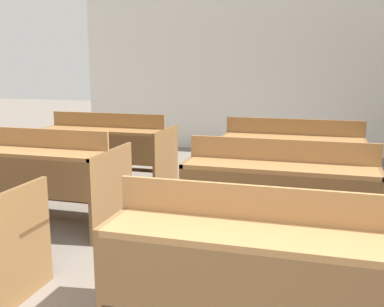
% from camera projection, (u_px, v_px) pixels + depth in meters
% --- Properties ---
extents(wall_back, '(6.93, 0.06, 2.78)m').
position_uv_depth(wall_back, '(295.00, 63.00, 6.82)').
color(wall_back, silver).
rests_on(wall_back, ground_plane).
extents(bench_front_center, '(1.34, 0.76, 0.84)m').
position_uv_depth(bench_front_center, '(262.00, 266.00, 2.05)').
color(bench_front_center, brown).
rests_on(bench_front_center, ground_plane).
extents(bench_second_left, '(1.34, 0.76, 0.84)m').
position_uv_depth(bench_second_left, '(39.00, 173.00, 3.82)').
color(bench_second_left, brown).
rests_on(bench_second_left, ground_plane).
extents(bench_second_center, '(1.34, 0.76, 0.84)m').
position_uv_depth(bench_second_center, '(280.00, 191.00, 3.28)').
color(bench_second_center, brown).
rests_on(bench_second_center, ground_plane).
extents(bench_third_left, '(1.34, 0.76, 0.84)m').
position_uv_depth(bench_third_left, '(109.00, 147.00, 5.03)').
color(bench_third_left, brown).
rests_on(bench_third_left, ground_plane).
extents(bench_third_center, '(1.34, 0.76, 0.84)m').
position_uv_depth(bench_third_center, '(293.00, 157.00, 4.49)').
color(bench_third_center, brown).
rests_on(bench_third_center, ground_plane).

